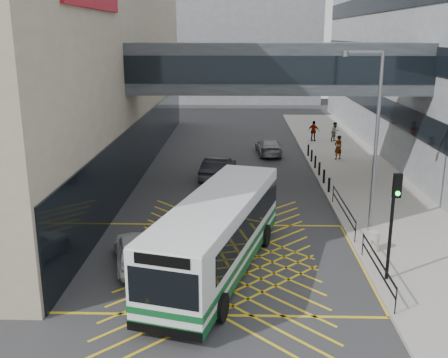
# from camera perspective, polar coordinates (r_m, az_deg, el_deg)

# --- Properties ---
(ground) EXTENTS (120.00, 120.00, 0.00)m
(ground) POSITION_cam_1_polar(r_m,az_deg,el_deg) (22.92, -0.29, -8.97)
(ground) COLOR #333335
(building_far) EXTENTS (28.00, 16.00, 18.00)m
(building_far) POSITION_cam_1_polar(r_m,az_deg,el_deg) (80.90, -0.29, 15.13)
(building_far) COLOR gray
(building_far) RESTS_ON ground
(skybridge) EXTENTS (20.00, 4.10, 3.00)m
(skybridge) POSITION_cam_1_polar(r_m,az_deg,el_deg) (32.99, 5.74, 11.95)
(skybridge) COLOR #373C41
(skybridge) RESTS_ON ground
(pavement) EXTENTS (6.00, 54.00, 0.16)m
(pavement) POSITION_cam_1_polar(r_m,az_deg,el_deg) (37.98, 14.19, 0.66)
(pavement) COLOR #9C978E
(pavement) RESTS_ON ground
(box_junction) EXTENTS (12.00, 9.00, 0.01)m
(box_junction) POSITION_cam_1_polar(r_m,az_deg,el_deg) (22.92, -0.29, -8.96)
(box_junction) COLOR gold
(box_junction) RESTS_ON ground
(bus) EXTENTS (5.46, 11.57, 3.16)m
(bus) POSITION_cam_1_polar(r_m,az_deg,el_deg) (21.47, -0.59, -5.80)
(bus) COLOR silver
(bus) RESTS_ON ground
(car_white) EXTENTS (3.04, 4.92, 1.46)m
(car_white) POSITION_cam_1_polar(r_m,az_deg,el_deg) (22.62, -9.63, -7.53)
(car_white) COLOR silver
(car_white) RESTS_ON ground
(car_dark) EXTENTS (2.78, 5.16, 1.53)m
(car_dark) POSITION_cam_1_polar(r_m,az_deg,el_deg) (35.35, -0.64, 1.19)
(car_dark) COLOR black
(car_dark) RESTS_ON ground
(car_silver) EXTENTS (2.25, 4.61, 1.39)m
(car_silver) POSITION_cam_1_polar(r_m,az_deg,el_deg) (42.82, 4.87, 3.57)
(car_silver) COLOR gray
(car_silver) RESTS_ON ground
(traffic_light) EXTENTS (0.32, 0.51, 4.36)m
(traffic_light) POSITION_cam_1_polar(r_m,az_deg,el_deg) (20.88, 17.98, -3.41)
(traffic_light) COLOR black
(traffic_light) RESTS_ON pavement
(street_lamp) EXTENTS (1.96, 0.35, 8.61)m
(street_lamp) POSITION_cam_1_polar(r_m,az_deg,el_deg) (26.13, 15.90, 5.14)
(street_lamp) COLOR slate
(street_lamp) RESTS_ON pavement
(litter_bin) EXTENTS (0.52, 0.52, 0.89)m
(litter_bin) POSITION_cam_1_polar(r_m,az_deg,el_deg) (24.37, 15.95, -6.52)
(litter_bin) COLOR #ADA89E
(litter_bin) RESTS_ON pavement
(kerb_railings) EXTENTS (0.05, 12.54, 1.00)m
(kerb_railings) POSITION_cam_1_polar(r_m,az_deg,el_deg) (24.82, 14.25, -5.31)
(kerb_railings) COLOR black
(kerb_railings) RESTS_ON pavement
(bollards) EXTENTS (0.14, 10.14, 0.90)m
(bollards) POSITION_cam_1_polar(r_m,az_deg,el_deg) (37.35, 10.12, 1.49)
(bollards) COLOR black
(bollards) RESTS_ON pavement
(pedestrian_a) EXTENTS (0.89, 0.80, 1.85)m
(pedestrian_a) POSITION_cam_1_polar(r_m,az_deg,el_deg) (41.26, 12.32, 3.37)
(pedestrian_a) COLOR gray
(pedestrian_a) RESTS_ON pavement
(pedestrian_b) EXTENTS (0.97, 0.90, 1.73)m
(pedestrian_b) POSITION_cam_1_polar(r_m,az_deg,el_deg) (48.32, 12.01, 5.05)
(pedestrian_b) COLOR gray
(pedestrian_b) RESTS_ON pavement
(pedestrian_c) EXTENTS (1.19, 0.96, 1.82)m
(pedestrian_c) POSITION_cam_1_polar(r_m,az_deg,el_deg) (48.00, 9.74, 5.16)
(pedestrian_c) COLOR gray
(pedestrian_c) RESTS_ON pavement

